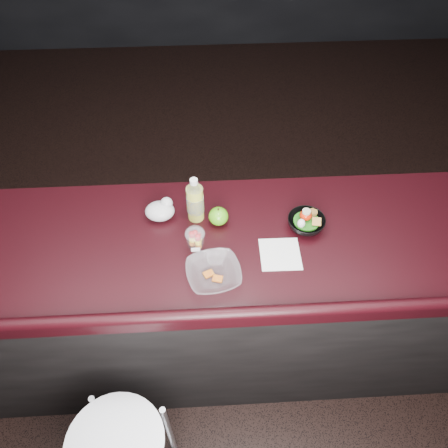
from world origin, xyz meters
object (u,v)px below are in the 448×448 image
Objects in this scene: fruit_cup at (195,239)px; takeout_bowl at (214,274)px; lemonade_bottle at (195,202)px; snack_bowl at (306,222)px; green_apple at (218,216)px.

fruit_cup is 0.16m from takeout_bowl.
lemonade_bottle is 0.17m from fruit_cup.
lemonade_bottle is at bearing 170.15° from snack_bowl.
snack_bowl is (0.46, 0.09, -0.03)m from fruit_cup.
green_apple is 0.28m from takeout_bowl.
green_apple and snack_bowl have the same top height.
fruit_cup is 0.67× the size of snack_bowl.
fruit_cup is 0.47m from snack_bowl.
fruit_cup reaches higher than green_apple.
lemonade_bottle is at bearing 88.78° from fruit_cup.
snack_bowl is 0.70× the size of takeout_bowl.
fruit_cup is 0.47× the size of takeout_bowl.
snack_bowl is (0.46, -0.08, -0.06)m from lemonade_bottle.
fruit_cup reaches higher than snack_bowl.
takeout_bowl is (-0.40, -0.24, -0.00)m from snack_bowl.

